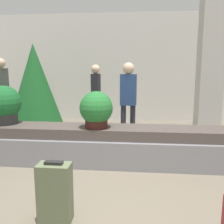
# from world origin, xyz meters

# --- Properties ---
(back_wall) EXTENTS (18.00, 0.06, 3.20)m
(back_wall) POSITION_xyz_m (0.00, 5.38, 1.60)
(back_wall) COLOR silver
(back_wall) RESTS_ON ground_plane
(carousel) EXTENTS (8.96, 0.75, 0.62)m
(carousel) POSITION_xyz_m (0.00, 1.75, 0.29)
(carousel) COLOR gray
(carousel) RESTS_ON ground_plane
(pillar) EXTENTS (0.53, 0.53, 3.20)m
(pillar) POSITION_xyz_m (2.12, 3.93, 1.60)
(pillar) COLOR beige
(pillar) RESTS_ON ground_plane
(suitcase_5) EXTENTS (0.33, 0.20, 0.65)m
(suitcase_5) POSITION_xyz_m (-0.42, 0.04, 0.31)
(suitcase_5) COLOR #5B6647
(suitcase_5) RESTS_ON ground_plane
(potted_plant_1) EXTENTS (0.59, 0.59, 0.67)m
(potted_plant_1) POSITION_xyz_m (-1.90, 1.81, 0.95)
(potted_plant_1) COLOR #2D2D2D
(potted_plant_1) RESTS_ON carousel
(potted_plant_2) EXTENTS (0.54, 0.54, 0.60)m
(potted_plant_2) POSITION_xyz_m (-0.25, 1.66, 0.92)
(potted_plant_2) COLOR #381914
(potted_plant_2) RESTS_ON carousel
(traveler_0) EXTENTS (0.31, 0.34, 1.68)m
(traveler_0) POSITION_xyz_m (-0.67, 4.16, 1.00)
(traveler_0) COLOR #282833
(traveler_0) RESTS_ON ground_plane
(traveler_1) EXTENTS (0.31, 0.36, 1.84)m
(traveler_1) POSITION_xyz_m (-3.15, 4.01, 1.13)
(traveler_1) COLOR #282833
(traveler_1) RESTS_ON ground_plane
(traveler_2) EXTENTS (0.35, 0.24, 1.70)m
(traveler_2) POSITION_xyz_m (0.22, 2.93, 1.02)
(traveler_2) COLOR #282833
(traveler_2) RESTS_ON ground_plane
(decorated_tree) EXTENTS (1.32, 1.32, 2.15)m
(decorated_tree) POSITION_xyz_m (-2.02, 3.46, 1.17)
(decorated_tree) COLOR #4C331E
(decorated_tree) RESTS_ON ground_plane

